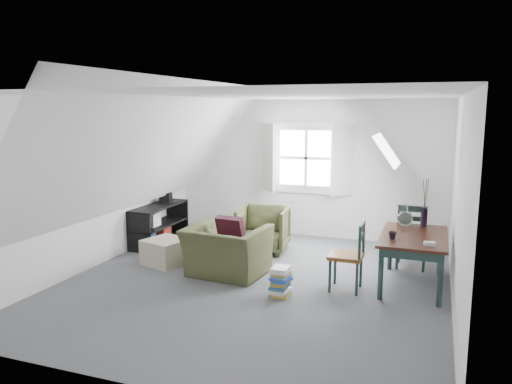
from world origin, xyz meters
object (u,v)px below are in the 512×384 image
at_px(armchair_near, 227,275).
at_px(ottoman, 166,252).
at_px(magazine_stack, 281,282).
at_px(dining_chair_far, 412,235).
at_px(dining_table, 414,242).
at_px(armchair_far, 263,251).
at_px(dining_chair_near, 349,255).
at_px(media_shelf, 158,226).

bearing_deg(armchair_near, ottoman, -2.58).
bearing_deg(magazine_stack, dining_chair_far, 49.46).
bearing_deg(dining_table, magazine_stack, -150.90).
height_order(armchair_far, dining_chair_near, dining_chair_near).
relative_size(armchair_near, dining_table, 0.77).
distance_m(armchair_near, media_shelf, 2.13).
distance_m(dining_table, magazine_stack, 1.85).
distance_m(ottoman, dining_chair_near, 2.81).
bearing_deg(dining_chair_near, magazine_stack, -69.94).
relative_size(dining_table, dining_chair_far, 1.43).
bearing_deg(dining_table, dining_chair_far, 92.19).
xyz_separation_m(ottoman, dining_chair_near, (2.79, -0.16, 0.28)).
bearing_deg(armchair_near, magazine_stack, 157.40).
distance_m(armchair_far, dining_chair_far, 2.41).
bearing_deg(media_shelf, dining_chair_far, 1.54).
xyz_separation_m(armchair_near, dining_chair_far, (2.44, 1.22, 0.51)).
bearing_deg(dining_chair_far, dining_table, 76.84).
relative_size(armchair_far, dining_chair_far, 0.84).
distance_m(armchair_near, magazine_stack, 1.10).
distance_m(armchair_near, dining_chair_near, 1.79).
height_order(dining_table, dining_chair_far, dining_chair_far).
bearing_deg(magazine_stack, media_shelf, 149.47).
bearing_deg(armchair_far, armchair_near, -100.57).
bearing_deg(dining_table, media_shelf, 168.82).
height_order(armchair_near, magazine_stack, magazine_stack).
xyz_separation_m(armchair_far, dining_table, (2.41, -0.90, 0.61)).
height_order(dining_chair_near, magazine_stack, dining_chair_near).
relative_size(armchair_far, dining_table, 0.58).
bearing_deg(dining_chair_far, armchair_far, -19.75).
relative_size(armchair_far, ottoman, 1.42).
bearing_deg(armchair_far, media_shelf, 179.49).
height_order(armchair_far, dining_chair_far, dining_chair_far).
bearing_deg(dining_table, dining_chair_near, -152.70).
distance_m(dining_table, dining_chair_far, 0.81).
height_order(ottoman, dining_table, dining_table).
distance_m(dining_table, dining_chair_near, 0.90).
relative_size(media_shelf, magazine_stack, 3.61).
relative_size(armchair_near, media_shelf, 0.81).
bearing_deg(ottoman, armchair_near, -7.85).
height_order(armchair_near, media_shelf, media_shelf).
relative_size(ottoman, dining_table, 0.41).
bearing_deg(dining_chair_near, media_shelf, -120.56).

